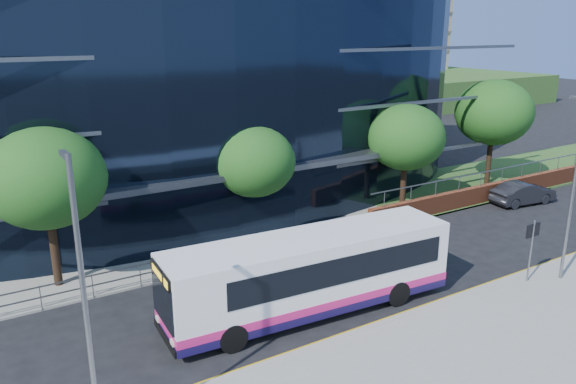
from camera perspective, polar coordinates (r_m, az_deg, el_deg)
ground at (r=24.75m, az=13.82°, el=-10.07°), size 200.00×200.00×0.00m
pavement_near at (r=22.01m, az=23.39°, el=-14.36°), size 80.00×8.00×0.15m
kerb at (r=24.11m, az=15.55°, el=-10.73°), size 80.00×0.25×0.16m
yellow_line_outer at (r=24.26m, az=15.18°, el=-10.72°), size 80.00×0.08×0.01m
yellow_line_inner at (r=24.35m, az=14.93°, el=-10.59°), size 80.00×0.08×0.01m
far_forecourt at (r=30.11m, az=-9.75°, el=-4.81°), size 50.00×8.00×0.10m
grass_verge at (r=49.22m, az=24.50°, el=2.30°), size 36.00×8.00×0.12m
glass_office at (r=38.14m, az=-13.29°, el=11.75°), size 44.00×23.10×16.00m
retaining_wall at (r=43.88m, az=25.59°, el=1.33°), size 34.00×0.40×2.11m
guard_railings at (r=25.69m, az=-10.55°, el=-6.82°), size 24.00×0.05×1.10m
apartment_block at (r=86.99m, az=1.91°, el=16.64°), size 60.00×42.00×30.00m
street_sign at (r=26.30m, az=23.56°, el=-4.30°), size 0.85×0.09×2.80m
tree_far_a at (r=25.10m, az=-23.41°, el=1.27°), size 4.95×4.95×6.98m
tree_far_b at (r=28.78m, az=-3.48°, el=3.09°), size 4.29×4.29×6.05m
tree_far_c at (r=34.13m, az=11.91°, el=5.45°), size 4.62×4.62×6.51m
tree_far_d at (r=41.31m, az=20.18°, el=7.59°), size 5.28×5.28×7.44m
tree_dist_e at (r=68.59m, az=4.33°, el=11.14°), size 4.62×4.62×6.51m
tree_dist_f at (r=80.48m, az=12.89°, el=11.34°), size 4.29×4.29×6.05m
streetlight_west at (r=14.66m, az=-19.96°, el=-10.57°), size 0.15×0.77×8.00m
streetlight_east at (r=26.57m, az=27.01°, el=0.66°), size 0.15×0.77×8.00m
city_bus at (r=22.05m, az=2.54°, el=-8.14°), size 11.83×3.45×3.16m
parked_car at (r=38.53m, az=22.77°, el=-0.10°), size 4.50×2.07×1.43m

